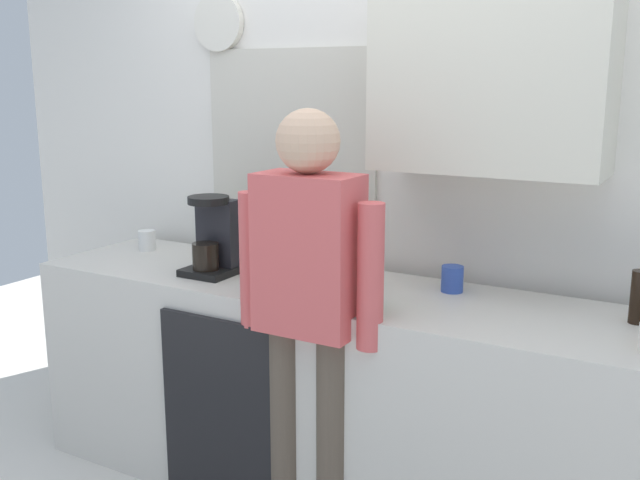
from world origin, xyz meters
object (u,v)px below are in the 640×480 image
(coffee_maker, at_px, (214,239))
(bottle_clear_soda, at_px, (363,269))
(bottle_olive_oil, at_px, (225,231))
(person_at_sink, at_px, (308,296))
(bottle_green_wine, at_px, (299,234))
(bottle_red_vinegar, at_px, (252,242))
(cup_blue_mug, at_px, (452,279))
(bottle_dark_sauce, at_px, (639,297))
(cup_white_mug, at_px, (147,240))

(coffee_maker, relative_size, bottle_clear_soda, 1.18)
(coffee_maker, height_order, bottle_olive_oil, coffee_maker)
(coffee_maker, xyz_separation_m, person_at_sink, (0.60, -0.23, -0.10))
(bottle_green_wine, bearing_deg, person_at_sink, -55.64)
(person_at_sink, bearing_deg, bottle_red_vinegar, 150.37)
(bottle_green_wine, relative_size, cup_blue_mug, 3.00)
(bottle_clear_soda, xyz_separation_m, cup_blue_mug, (0.21, 0.34, -0.09))
(bottle_olive_oil, relative_size, bottle_dark_sauce, 1.39)
(bottle_dark_sauce, distance_m, cup_blue_mug, 0.66)
(coffee_maker, bearing_deg, bottle_dark_sauce, 6.57)
(person_at_sink, bearing_deg, coffee_maker, 166.50)
(coffee_maker, xyz_separation_m, cup_blue_mug, (0.96, 0.23, -0.10))
(bottle_clear_soda, relative_size, bottle_red_vinegar, 1.27)
(cup_white_mug, bearing_deg, cup_blue_mug, 2.06)
(person_at_sink, bearing_deg, bottle_dark_sauce, 30.33)
(bottle_green_wine, relative_size, cup_white_mug, 3.16)
(coffee_maker, xyz_separation_m, bottle_clear_soda, (0.75, -0.11, -0.01))
(bottle_green_wine, distance_m, person_at_sink, 0.60)
(bottle_olive_oil, bearing_deg, cup_white_mug, -170.87)
(cup_white_mug, relative_size, cup_blue_mug, 0.95)
(bottle_olive_oil, height_order, person_at_sink, person_at_sink)
(bottle_clear_soda, xyz_separation_m, bottle_green_wine, (-0.49, 0.36, 0.01))
(bottle_dark_sauce, bearing_deg, cup_white_mug, -179.85)
(cup_blue_mug, bearing_deg, cup_white_mug, -177.94)
(coffee_maker, distance_m, bottle_red_vinegar, 0.19)
(bottle_green_wine, height_order, bottle_red_vinegar, bottle_green_wine)
(bottle_clear_soda, bearing_deg, bottle_red_vinegar, 157.75)
(bottle_clear_soda, relative_size, bottle_dark_sauce, 1.56)
(bottle_red_vinegar, relative_size, cup_blue_mug, 2.20)
(bottle_olive_oil, distance_m, bottle_red_vinegar, 0.22)
(bottle_green_wine, xyz_separation_m, bottle_olive_oil, (-0.39, -0.01, -0.02))
(bottle_dark_sauce, height_order, person_at_sink, person_at_sink)
(bottle_red_vinegar, height_order, person_at_sink, person_at_sink)
(coffee_maker, distance_m, bottle_dark_sauce, 1.63)
(bottle_clear_soda, xyz_separation_m, bottle_red_vinegar, (-0.67, 0.28, -0.03))
(person_at_sink, bearing_deg, cup_blue_mug, 60.41)
(cup_white_mug, distance_m, cup_blue_mug, 1.50)
(bottle_clear_soda, xyz_separation_m, bottle_dark_sauce, (0.87, 0.29, -0.05))
(bottle_clear_soda, relative_size, bottle_olive_oil, 1.12)
(bottle_olive_oil, height_order, bottle_dark_sauce, bottle_olive_oil)
(bottle_red_vinegar, height_order, cup_blue_mug, bottle_red_vinegar)
(bottle_dark_sauce, xyz_separation_m, person_at_sink, (-1.02, -0.42, -0.04))
(bottle_clear_soda, height_order, bottle_green_wine, bottle_green_wine)
(bottle_clear_soda, height_order, bottle_red_vinegar, bottle_clear_soda)
(bottle_olive_oil, xyz_separation_m, person_at_sink, (0.73, -0.48, -0.07))
(bottle_red_vinegar, bearing_deg, person_at_sink, -37.58)
(bottle_dark_sauce, xyz_separation_m, bottle_red_vinegar, (-1.54, -0.02, 0.02))
(bottle_red_vinegar, bearing_deg, bottle_clear_soda, -22.25)
(bottle_olive_oil, bearing_deg, cup_blue_mug, -0.67)
(bottle_olive_oil, xyz_separation_m, cup_blue_mug, (1.09, -0.01, -0.07))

